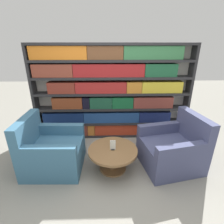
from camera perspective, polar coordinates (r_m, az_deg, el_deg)
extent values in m
plane|color=gray|center=(3.04, 0.67, -19.40)|extent=(14.00, 14.00, 0.00)
cube|color=silver|center=(3.81, -0.04, 6.68)|extent=(3.28, 0.05, 1.99)
cube|color=#262628|center=(3.99, -23.92, 5.46)|extent=(0.05, 0.30, 1.99)
cube|color=#262628|center=(4.07, 23.49, 5.81)|extent=(0.05, 0.30, 1.99)
cube|color=#262628|center=(4.07, 0.01, -7.06)|extent=(3.18, 0.30, 0.05)
cube|color=#262628|center=(3.93, 0.01, -3.16)|extent=(3.18, 0.30, 0.05)
cube|color=#262628|center=(3.80, 0.01, 1.35)|extent=(3.18, 0.30, 0.05)
cube|color=#262628|center=(3.69, 0.01, 6.16)|extent=(3.18, 0.30, 0.05)
cube|color=#262628|center=(3.61, 0.01, 11.21)|extent=(3.18, 0.30, 0.05)
cube|color=#262628|center=(3.56, 0.01, 16.44)|extent=(3.18, 0.30, 0.05)
cube|color=#262628|center=(3.55, 0.01, 21.38)|extent=(3.18, 0.30, 0.05)
cube|color=brown|center=(4.09, -14.63, -5.35)|extent=(0.96, 0.20, 0.25)
cube|color=#CC702C|center=(4.00, -6.70, -5.40)|extent=(0.15, 0.20, 0.25)
cube|color=#B2361E|center=(4.01, 5.57, -5.26)|extent=(1.54, 0.20, 0.25)
cube|color=navy|center=(3.97, -15.36, -1.54)|extent=(0.87, 0.20, 0.23)
cube|color=navy|center=(3.85, -0.18, -1.43)|extent=(1.20, 0.20, 0.23)
cube|color=navy|center=(3.98, 13.53, -1.25)|extent=(0.68, 0.20, 0.23)
cube|color=brown|center=(3.82, -14.22, 3.07)|extent=(0.62, 0.20, 0.24)
cube|color=black|center=(3.75, -8.38, 3.18)|extent=(0.14, 0.20, 0.24)
cube|color=#1A4B33|center=(3.73, -3.64, 3.25)|extent=(0.46, 0.20, 0.24)
cube|color=#155930|center=(3.74, 3.41, 3.31)|extent=(0.44, 0.20, 0.24)
cube|color=brown|center=(3.85, 13.07, 3.32)|extent=(0.84, 0.20, 0.24)
cube|color=maroon|center=(3.75, -16.02, 7.74)|extent=(0.55, 0.20, 0.23)
cube|color=#A32522|center=(3.63, -3.61, 8.12)|extent=(1.03, 0.20, 0.23)
cube|color=#C87929|center=(3.67, 7.11, 8.14)|extent=(0.30, 0.20, 0.23)
cube|color=gold|center=(3.80, 15.80, 7.95)|extent=(0.83, 0.20, 0.23)
cube|color=brown|center=(3.72, -18.66, 12.75)|extent=(0.78, 0.20, 0.25)
cube|color=maroon|center=(3.56, -1.01, 13.50)|extent=(1.40, 0.20, 0.25)
cube|color=#1D5534|center=(3.72, 15.48, 13.09)|extent=(0.64, 0.20, 0.25)
cube|color=orange|center=(3.65, -17.02, 18.03)|extent=(1.08, 0.20, 0.25)
cube|color=brown|center=(3.53, -2.19, 18.81)|extent=(0.68, 0.20, 0.25)
cube|color=#336D42|center=(3.63, 13.20, 18.38)|extent=(1.14, 0.20, 0.25)
cube|color=#386684|center=(3.19, -18.23, -13.39)|extent=(0.94, 0.85, 0.45)
cube|color=#386684|center=(3.10, -26.12, -5.82)|extent=(0.16, 0.83, 0.47)
cube|color=#386684|center=(2.72, -19.81, -12.30)|extent=(0.78, 0.14, 0.19)
cube|color=#386684|center=(3.29, -15.95, -5.38)|extent=(0.78, 0.14, 0.19)
cube|color=#42476B|center=(3.24, 18.34, -12.84)|extent=(1.06, 0.99, 0.45)
cube|color=#42476B|center=(3.22, 25.31, -4.66)|extent=(0.30, 0.84, 0.47)
cube|color=#42476B|center=(3.30, 14.89, -5.20)|extent=(0.79, 0.27, 0.19)
cube|color=#42476B|center=(2.79, 21.58, -11.63)|extent=(0.79, 0.27, 0.19)
cylinder|color=brown|center=(3.03, 0.26, -15.40)|extent=(0.15, 0.15, 0.35)
cylinder|color=brown|center=(3.13, 0.25, -17.68)|extent=(0.44, 0.44, 0.03)
cylinder|color=brown|center=(2.91, 0.26, -12.41)|extent=(0.81, 0.81, 0.04)
cube|color=black|center=(2.90, 0.26, -12.00)|extent=(0.05, 0.06, 0.01)
cube|color=silver|center=(2.86, 0.27, -10.71)|extent=(0.09, 0.01, 0.17)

